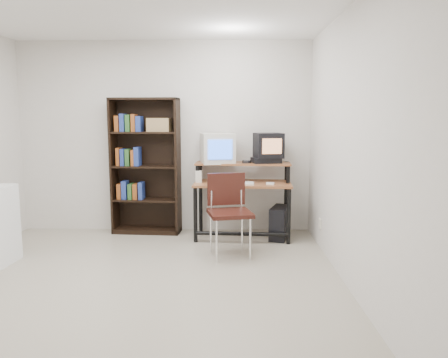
{
  "coord_description": "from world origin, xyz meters",
  "views": [
    {
      "loc": [
        0.9,
        -4.02,
        1.58
      ],
      "look_at": [
        0.83,
        1.1,
        0.85
      ],
      "focal_mm": 35.0,
      "sensor_mm": 36.0,
      "label": 1
    }
  ],
  "objects_px": {
    "crt_monitor": "(217,148)",
    "crt_tv": "(268,145)",
    "computer_desk": "(243,185)",
    "school_chair": "(228,205)",
    "pc_tower": "(280,223)",
    "bookshelf": "(146,165)"
  },
  "relations": [
    {
      "from": "computer_desk",
      "to": "bookshelf",
      "type": "xyz_separation_m",
      "value": [
        -1.31,
        0.24,
        0.24
      ]
    },
    {
      "from": "crt_monitor",
      "to": "pc_tower",
      "type": "xyz_separation_m",
      "value": [
        0.82,
        -0.2,
        -0.96
      ]
    },
    {
      "from": "crt_monitor",
      "to": "pc_tower",
      "type": "relative_size",
      "value": 1.09
    },
    {
      "from": "crt_monitor",
      "to": "crt_tv",
      "type": "bearing_deg",
      "value": -15.01
    },
    {
      "from": "computer_desk",
      "to": "crt_tv",
      "type": "xyz_separation_m",
      "value": [
        0.34,
        0.09,
        0.52
      ]
    },
    {
      "from": "crt_monitor",
      "to": "pc_tower",
      "type": "bearing_deg",
      "value": -24.79
    },
    {
      "from": "crt_tv",
      "to": "bookshelf",
      "type": "height_order",
      "value": "bookshelf"
    },
    {
      "from": "crt_tv",
      "to": "school_chair",
      "type": "distance_m",
      "value": 1.16
    },
    {
      "from": "bookshelf",
      "to": "pc_tower",
      "type": "bearing_deg",
      "value": -5.17
    },
    {
      "from": "computer_desk",
      "to": "pc_tower",
      "type": "bearing_deg",
      "value": -4.78
    },
    {
      "from": "crt_monitor",
      "to": "school_chair",
      "type": "bearing_deg",
      "value": -91.44
    },
    {
      "from": "crt_monitor",
      "to": "crt_tv",
      "type": "distance_m",
      "value": 0.67
    },
    {
      "from": "crt_tv",
      "to": "computer_desk",
      "type": "bearing_deg",
      "value": -176.75
    },
    {
      "from": "computer_desk",
      "to": "school_chair",
      "type": "relative_size",
      "value": 1.37
    },
    {
      "from": "computer_desk",
      "to": "crt_monitor",
      "type": "height_order",
      "value": "crt_monitor"
    },
    {
      "from": "crt_monitor",
      "to": "school_chair",
      "type": "height_order",
      "value": "crt_monitor"
    },
    {
      "from": "computer_desk",
      "to": "pc_tower",
      "type": "distance_m",
      "value": 0.69
    },
    {
      "from": "pc_tower",
      "to": "bookshelf",
      "type": "xyz_separation_m",
      "value": [
        -1.8,
        0.3,
        0.73
      ]
    },
    {
      "from": "computer_desk",
      "to": "crt_tv",
      "type": "bearing_deg",
      "value": 17.31
    },
    {
      "from": "pc_tower",
      "to": "school_chair",
      "type": "distance_m",
      "value": 1.02
    },
    {
      "from": "pc_tower",
      "to": "crt_monitor",
      "type": "bearing_deg",
      "value": -175.56
    },
    {
      "from": "crt_monitor",
      "to": "bookshelf",
      "type": "distance_m",
      "value": 1.01
    }
  ]
}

